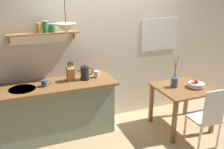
% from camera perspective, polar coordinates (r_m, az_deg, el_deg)
% --- Properties ---
extents(ground_plane, '(14.00, 14.00, 0.00)m').
position_cam_1_polar(ground_plane, '(4.20, 2.59, -13.23)').
color(ground_plane, tan).
extents(back_wall, '(6.80, 0.11, 2.70)m').
position_cam_1_polar(back_wall, '(4.31, 1.81, 7.17)').
color(back_wall, silver).
rests_on(back_wall, ground_plane).
extents(kitchen_counter, '(1.83, 0.63, 0.90)m').
position_cam_1_polar(kitchen_counter, '(4.00, -12.59, -7.99)').
color(kitchen_counter, gray).
rests_on(kitchen_counter, ground_plane).
extents(wall_shelf, '(1.05, 0.20, 0.30)m').
position_cam_1_polar(wall_shelf, '(3.78, -15.43, 9.77)').
color(wall_shelf, '#9E6B3D').
extents(dining_table, '(0.85, 0.78, 0.74)m').
position_cam_1_polar(dining_table, '(4.21, 16.11, -4.44)').
color(dining_table, brown).
rests_on(dining_table, ground_plane).
extents(dining_chair_near, '(0.41, 0.42, 0.97)m').
position_cam_1_polar(dining_chair_near, '(3.83, 21.38, -8.96)').
color(dining_chair_near, white).
rests_on(dining_chair_near, ground_plane).
extents(fruit_bowl, '(0.26, 0.26, 0.14)m').
position_cam_1_polar(fruit_bowl, '(4.20, 18.99, -2.17)').
color(fruit_bowl, silver).
rests_on(fruit_bowl, dining_table).
extents(twig_vase, '(0.11, 0.11, 0.52)m').
position_cam_1_polar(twig_vase, '(4.10, 14.33, -1.71)').
color(twig_vase, '#475675').
rests_on(twig_vase, dining_table).
extents(electric_kettle, '(0.24, 0.15, 0.24)m').
position_cam_1_polar(electric_kettle, '(3.88, -6.32, 0.34)').
color(electric_kettle, black).
rests_on(electric_kettle, kitchen_counter).
extents(knife_block, '(0.11, 0.17, 0.32)m').
position_cam_1_polar(knife_block, '(3.85, -9.65, 0.33)').
color(knife_block, tan).
rests_on(knife_block, kitchen_counter).
extents(coffee_mug_by_sink, '(0.14, 0.09, 0.10)m').
position_cam_1_polar(coffee_mug_by_sink, '(3.73, -15.40, -1.96)').
color(coffee_mug_by_sink, '#3D5B89').
rests_on(coffee_mug_by_sink, kitchen_counter).
extents(coffee_mug_spare, '(0.13, 0.09, 0.11)m').
position_cam_1_polar(coffee_mug_spare, '(3.97, -3.54, 0.08)').
color(coffee_mug_spare, white).
rests_on(coffee_mug_spare, kitchen_counter).
extents(pendant_lamp, '(0.30, 0.30, 0.55)m').
position_cam_1_polar(pendant_lamp, '(3.55, -10.66, 10.63)').
color(pendant_lamp, black).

